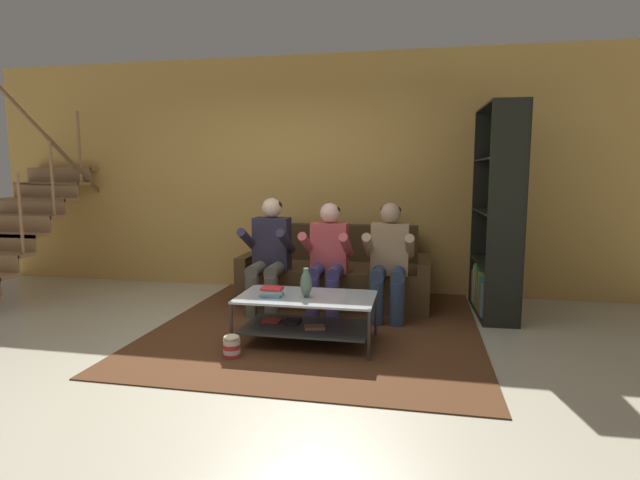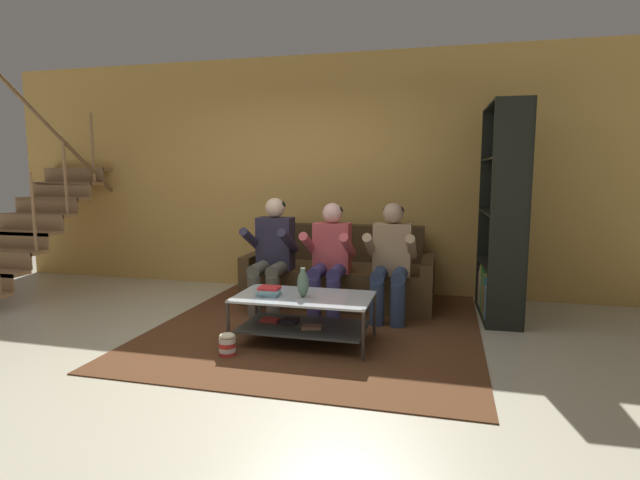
# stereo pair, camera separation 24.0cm
# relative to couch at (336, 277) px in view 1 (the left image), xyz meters

# --- Properties ---
(ground) EXTENTS (16.80, 16.80, 0.00)m
(ground) POSITION_rel_couch_xyz_m (-0.56, -1.84, -0.28)
(ground) COLOR #BEB89E
(back_partition) EXTENTS (8.40, 0.12, 2.90)m
(back_partition) POSITION_rel_couch_xyz_m (-0.56, 0.62, 1.17)
(back_partition) COLOR tan
(back_partition) RESTS_ON ground
(staircase_run) EXTENTS (0.96, 2.36, 2.66)m
(staircase_run) POSITION_rel_couch_xyz_m (-3.79, -0.33, 0.71)
(staircase_run) COLOR #A2784E
(staircase_run) RESTS_ON ground
(couch) EXTENTS (2.09, 0.93, 0.86)m
(couch) POSITION_rel_couch_xyz_m (0.00, 0.00, 0.00)
(couch) COLOR #4D381F
(couch) RESTS_ON ground
(person_seated_left) EXTENTS (0.50, 0.58, 1.21)m
(person_seated_left) POSITION_rel_couch_xyz_m (-0.63, -0.55, 0.37)
(person_seated_left) COLOR #58574A
(person_seated_left) RESTS_ON ground
(person_seated_middle) EXTENTS (0.50, 0.58, 1.16)m
(person_seated_middle) POSITION_rel_couch_xyz_m (-0.00, -0.55, 0.35)
(person_seated_middle) COLOR navy
(person_seated_middle) RESTS_ON ground
(person_seated_right) EXTENTS (0.50, 0.58, 1.17)m
(person_seated_right) POSITION_rel_couch_xyz_m (0.63, -0.55, 0.36)
(person_seated_right) COLOR navy
(person_seated_right) RESTS_ON ground
(coffee_table) EXTENTS (1.17, 0.66, 0.42)m
(coffee_table) POSITION_rel_couch_xyz_m (-0.02, -1.47, -0.00)
(coffee_table) COLOR silver
(coffee_table) RESTS_ON ground
(area_rug) EXTENTS (3.00, 3.42, 0.01)m
(area_rug) POSITION_rel_couch_xyz_m (-0.01, -0.86, -0.28)
(area_rug) COLOR #54301A
(area_rug) RESTS_ON ground
(vase) EXTENTS (0.10, 0.10, 0.25)m
(vase) POSITION_rel_couch_xyz_m (-0.01, -1.52, 0.26)
(vase) COLOR #537059
(vase) RESTS_ON coffee_table
(book_stack) EXTENTS (0.20, 0.16, 0.08)m
(book_stack) POSITION_rel_couch_xyz_m (-0.30, -1.55, 0.18)
(book_stack) COLOR #749DAE
(book_stack) RESTS_ON coffee_table
(bookshelf) EXTENTS (0.39, 1.06, 2.14)m
(bookshelf) POSITION_rel_couch_xyz_m (1.73, -0.13, 0.48)
(bookshelf) COLOR black
(bookshelf) RESTS_ON ground
(popcorn_tub) EXTENTS (0.14, 0.14, 0.19)m
(popcorn_tub) POSITION_rel_couch_xyz_m (-0.53, -1.93, -0.19)
(popcorn_tub) COLOR red
(popcorn_tub) RESTS_ON ground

